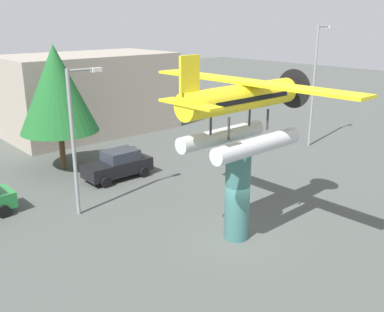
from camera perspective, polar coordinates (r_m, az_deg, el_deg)
ground_plane at (r=20.14m, az=5.75°, el=-10.49°), size 140.00×140.00×0.00m
display_pedestal at (r=19.26m, az=5.94°, el=-4.98°), size 1.10×1.10×4.18m
floatplane_monument at (r=18.26m, az=6.58°, el=6.11°), size 6.93×10.41×4.00m
car_mid_black at (r=27.18m, az=-9.58°, el=-1.09°), size 4.20×2.02×1.76m
streetlight_primary at (r=21.71m, az=-14.85°, el=3.09°), size 1.84×0.28×7.24m
streetlight_secondary at (r=34.34m, az=15.79°, el=9.67°), size 1.84×0.28×8.99m
storefront_building at (r=38.99m, az=-13.27°, el=7.97°), size 13.97×7.98×6.61m
tree_east at (r=28.74m, az=-17.23°, el=8.34°), size 4.90×4.90×7.98m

